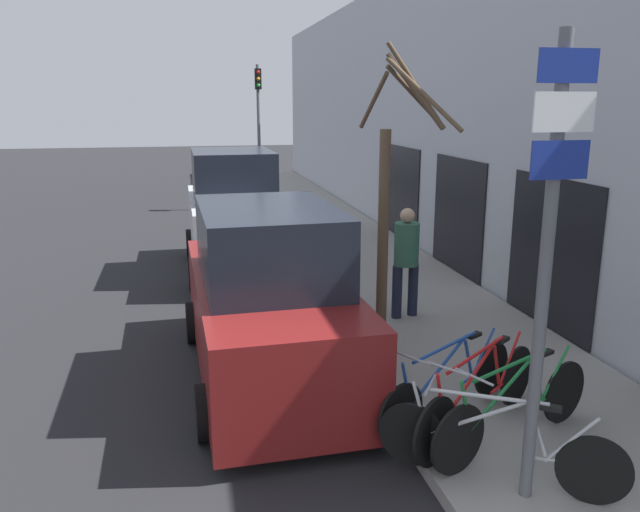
# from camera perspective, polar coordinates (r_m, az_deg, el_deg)

# --- Properties ---
(ground_plane) EXTENTS (80.00, 80.00, 0.00)m
(ground_plane) POSITION_cam_1_polar(r_m,az_deg,el_deg) (12.64, -6.83, -2.26)
(ground_plane) COLOR black
(sidewalk_curb) EXTENTS (3.20, 32.00, 0.15)m
(sidewalk_curb) POSITION_cam_1_polar(r_m,az_deg,el_deg) (15.72, 1.62, 1.34)
(sidewalk_curb) COLOR gray
(sidewalk_curb) RESTS_ON ground
(building_facade) EXTENTS (0.23, 32.00, 6.50)m
(building_facade) POSITION_cam_1_polar(r_m,az_deg,el_deg) (15.79, 8.10, 12.78)
(building_facade) COLOR #B2B7C1
(building_facade) RESTS_ON ground
(signpost) EXTENTS (0.50, 0.13, 3.88)m
(signpost) POSITION_cam_1_polar(r_m,az_deg,el_deg) (5.26, 20.03, -0.17)
(signpost) COLOR #595B60
(signpost) RESTS_ON sidewalk_curb
(bicycle_0) EXTENTS (1.85, 1.27, 0.87)m
(bicycle_0) POSITION_cam_1_polar(r_m,az_deg,el_deg) (6.02, 15.99, -16.32)
(bicycle_0) COLOR black
(bicycle_0) RESTS_ON sidewalk_curb
(bicycle_1) EXTENTS (2.15, 0.96, 0.94)m
(bicycle_1) POSITION_cam_1_polar(r_m,az_deg,el_deg) (6.63, 17.44, -13.19)
(bicycle_1) COLOR black
(bicycle_1) RESTS_ON sidewalk_curb
(bicycle_2) EXTENTS (1.96, 1.37, 0.95)m
(bicycle_2) POSITION_cam_1_polar(r_m,az_deg,el_deg) (6.78, 14.38, -12.30)
(bicycle_2) COLOR black
(bicycle_2) RESTS_ON sidewalk_curb
(bicycle_3) EXTENTS (1.98, 1.17, 0.89)m
(bicycle_3) POSITION_cam_1_polar(r_m,az_deg,el_deg) (7.01, 11.79, -11.44)
(bicycle_3) COLOR black
(bicycle_3) RESTS_ON sidewalk_curb
(parked_car_0) EXTENTS (2.09, 4.67, 2.28)m
(parked_car_0) POSITION_cam_1_polar(r_m,az_deg,el_deg) (7.98, -4.80, -4.20)
(parked_car_0) COLOR maroon
(parked_car_0) RESTS_ON ground
(parked_car_1) EXTENTS (1.98, 4.21, 2.55)m
(parked_car_1) POSITION_cam_1_polar(r_m,az_deg,el_deg) (13.11, -7.91, 3.46)
(parked_car_1) COLOR #B2B7BC
(parked_car_1) RESTS_ON ground
(pedestrian_near) EXTENTS (0.45, 0.39, 1.76)m
(pedestrian_near) POSITION_cam_1_polar(r_m,az_deg,el_deg) (9.88, 7.89, 0.10)
(pedestrian_near) COLOR #1E2338
(pedestrian_near) RESTS_ON sidewalk_curb
(street_tree) EXTENTS (1.19, 1.81, 4.15)m
(street_tree) POSITION_cam_1_polar(r_m,az_deg,el_deg) (9.07, 6.42, 5.36)
(street_tree) COLOR brown
(street_tree) RESTS_ON sidewalk_curb
(traffic_light) EXTENTS (0.20, 0.30, 4.50)m
(traffic_light) POSITION_cam_1_polar(r_m,az_deg,el_deg) (20.65, -5.63, 12.57)
(traffic_light) COLOR #595B60
(traffic_light) RESTS_ON sidewalk_curb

